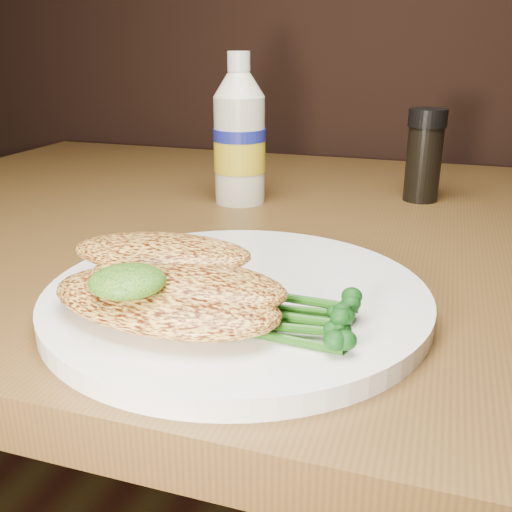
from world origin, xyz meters
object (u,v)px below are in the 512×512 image
(dining_table, at_px, (293,481))
(plate, at_px, (237,298))
(mayo_bottle, at_px, (239,130))
(pepper_grinder, at_px, (424,156))

(dining_table, relative_size, plate, 4.05)
(plate, distance_m, mayo_bottle, 0.33)
(plate, height_order, pepper_grinder, pepper_grinder)
(plate, bearing_deg, mayo_bottle, 108.99)
(dining_table, bearing_deg, pepper_grinder, 47.34)
(mayo_bottle, relative_size, pepper_grinder, 1.58)
(plate, bearing_deg, dining_table, 92.14)
(dining_table, height_order, pepper_grinder, pepper_grinder)
(pepper_grinder, bearing_deg, dining_table, -132.66)
(mayo_bottle, height_order, pepper_grinder, mayo_bottle)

